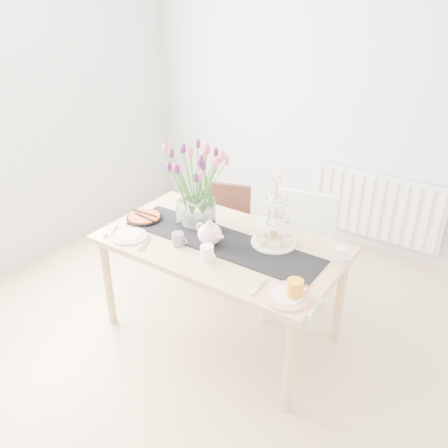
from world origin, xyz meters
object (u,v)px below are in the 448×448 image
Objects in this scene: mug_orange at (295,289)px; plate_right at (287,296)px; chair_white at (300,246)px; tulip_vase at (195,172)px; radiator at (376,207)px; cake_stand at (275,227)px; cream_jug at (340,253)px; chair_brown at (224,226)px; dining_table at (221,252)px; tart_tin at (144,218)px; mug_grey at (178,239)px; plate_left at (129,236)px; teapot at (210,234)px; mug_white at (207,253)px.

plate_right is at bearing 173.50° from mug_orange.
chair_white is 0.97m from tulip_vase.
cake_stand is (-0.21, -1.57, 0.43)m from radiator.
cream_jug is (0.21, -1.50, 0.34)m from radiator.
radiator is at bearing 31.07° from chair_brown.
radiator and dining_table have the same top height.
tart_tin is at bearing 169.07° from plate_right.
chair_brown is at bearing 106.61° from mug_orange.
tart_tin is at bearing 137.17° from mug_orange.
chair_white is 10.22× the size of mug_grey.
plate_left is (-0.27, -0.40, -0.39)m from tulip_vase.
cream_jug is at bearing 22.50° from plate_left.
mug_grey is (0.43, -0.15, 0.03)m from tart_tin.
mug_grey is (0.08, -0.30, -0.35)m from tulip_vase.
cake_stand is 1.72× the size of teapot.
dining_table is 15.91× the size of mug_white.
mug_orange is (-0.06, -0.52, 0.01)m from cream_jug.
chair_brown is at bearing 145.89° from cake_stand.
tulip_vase is at bearing -155.78° from chair_white.
mug_grey is at bearing 173.40° from plate_right.
radiator is at bearing 61.94° from mug_grey.
teapot is 0.19m from mug_white.
tart_tin is 2.80× the size of mug_grey.
tulip_vase is at bearing 96.90° from mug_grey.
chair_white reaches higher than tart_tin.
mug_grey is at bearing 16.01° from plate_left.
teapot is 2.54× the size of mug_white.
radiator is at bearing 61.60° from mug_orange.
chair_brown reaches higher than radiator.
cream_jug is 1.39m from plate_left.
plate_left is at bearing -117.76° from radiator.
dining_table is at bearing 36.12° from mug_grey.
teapot is 2.81× the size of mug_grey.
dining_table is at bearing -132.70° from chair_white.
chair_white is at bearing 75.62° from teapot.
chair_white is 0.58m from cream_jug.
plate_right is (0.59, -0.06, -0.04)m from mug_white.
mug_white is 0.90× the size of mug_orange.
chair_brown is 0.85× the size of chair_white.
dining_table is 0.56m from tulip_vase.
mug_grey is (-0.94, -0.43, 0.00)m from cream_jug.
tart_tin is at bearing -167.21° from cake_stand.
cake_stand is 3.96× the size of mug_orange.
tart_tin is (-0.95, -0.21, -0.11)m from cake_stand.
teapot reaches higher than tart_tin.
chair_brown is at bearing -130.80° from radiator.
radiator is at bearing 67.34° from chair_white.
chair_white reaches higher than chair_brown.
dining_table is at bearing 4.18° from tart_tin.
radiator is 2.32m from plate_left.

